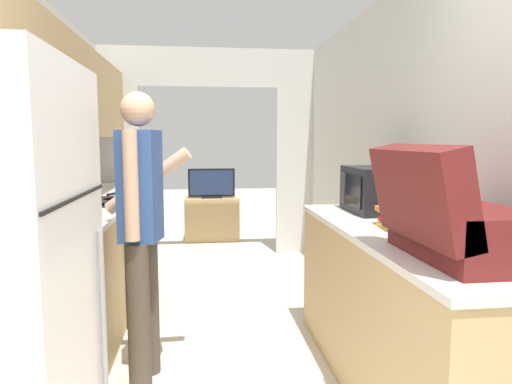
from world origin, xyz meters
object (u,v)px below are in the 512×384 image
at_px(book_stack, 403,218).
at_px(tv_cabinet, 212,219).
at_px(television, 212,184).
at_px(microwave, 376,190).
at_px(person, 141,229).
at_px(suitcase, 448,218).
at_px(knife, 113,194).
at_px(range_oven, 95,257).

bearing_deg(book_stack, tv_cabinet, 103.57).
bearing_deg(television, book_stack, -76.29).
relative_size(book_stack, tv_cabinet, 0.42).
bearing_deg(microwave, person, -167.74).
xyz_separation_m(book_stack, television, (-0.97, 3.99, -0.17)).
distance_m(suitcase, microwave, 1.24).
xyz_separation_m(book_stack, tv_cabinet, (-0.97, 4.03, -0.68)).
distance_m(person, knife, 1.65).
bearing_deg(range_oven, person, -65.11).
height_order(book_stack, tv_cabinet, book_stack).
relative_size(book_stack, television, 0.49).
height_order(person, tv_cabinet, person).
bearing_deg(person, knife, 27.39).
distance_m(suitcase, tv_cabinet, 4.82).
height_order(range_oven, microwave, microwave).
bearing_deg(knife, person, -43.68).
xyz_separation_m(range_oven, knife, (0.07, 0.47, 0.47)).
bearing_deg(range_oven, tv_cabinet, 69.26).
bearing_deg(person, tv_cabinet, 4.08).
height_order(person, knife, person).
distance_m(tv_cabinet, knife, 2.48).
relative_size(suitcase, knife, 2.30).
bearing_deg(range_oven, microwave, -20.81).
bearing_deg(knife, book_stack, -13.12).
bearing_deg(suitcase, person, 146.76).
relative_size(person, book_stack, 5.27).
bearing_deg(microwave, tv_cabinet, 106.71).
bearing_deg(book_stack, television, 103.71).
height_order(tv_cabinet, knife, knife).
xyz_separation_m(person, knife, (-0.45, 1.58, 0.02)).
relative_size(suitcase, tv_cabinet, 0.88).
bearing_deg(book_stack, person, 170.55).
height_order(microwave, tv_cabinet, microwave).
xyz_separation_m(person, microwave, (1.53, 0.33, 0.17)).
bearing_deg(range_oven, suitcase, -46.88).
relative_size(range_oven, tv_cabinet, 1.40).
bearing_deg(person, book_stack, -87.90).
relative_size(range_oven, microwave, 2.11).
distance_m(suitcase, television, 4.72).
bearing_deg(knife, television, 96.85).
bearing_deg(person, suitcase, -111.68).
xyz_separation_m(microwave, tv_cabinet, (-1.04, 3.45, -0.78)).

